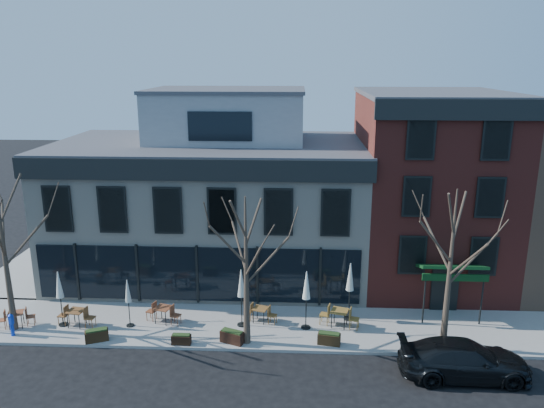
{
  "coord_description": "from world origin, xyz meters",
  "views": [
    {
      "loc": [
        5.28,
        -25.97,
        12.88
      ],
      "look_at": [
        3.87,
        2.0,
        5.25
      ],
      "focal_mm": 35.0,
      "sensor_mm": 36.0,
      "label": 1
    }
  ],
  "objects_px": {
    "cafe_set_0": "(16,318)",
    "call_box": "(12,324)",
    "parked_sedan": "(464,360)",
    "umbrella_0": "(59,288)"
  },
  "relations": [
    {
      "from": "parked_sedan",
      "to": "call_box",
      "type": "relative_size",
      "value": 4.68
    },
    {
      "from": "call_box",
      "to": "umbrella_0",
      "type": "relative_size",
      "value": 0.41
    },
    {
      "from": "call_box",
      "to": "cafe_set_0",
      "type": "xyz_separation_m",
      "value": [
        -0.25,
        0.85,
        -0.13
      ]
    },
    {
      "from": "parked_sedan",
      "to": "umbrella_0",
      "type": "relative_size",
      "value": 1.9
    },
    {
      "from": "cafe_set_0",
      "to": "call_box",
      "type": "bearing_deg",
      "value": -73.76
    },
    {
      "from": "parked_sedan",
      "to": "call_box",
      "type": "distance_m",
      "value": 20.69
    },
    {
      "from": "parked_sedan",
      "to": "call_box",
      "type": "bearing_deg",
      "value": 83.98
    },
    {
      "from": "parked_sedan",
      "to": "cafe_set_0",
      "type": "distance_m",
      "value": 21.04
    },
    {
      "from": "parked_sedan",
      "to": "umbrella_0",
      "type": "bearing_deg",
      "value": 79.94
    },
    {
      "from": "parked_sedan",
      "to": "cafe_set_0",
      "type": "bearing_deg",
      "value": 81.74
    }
  ]
}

